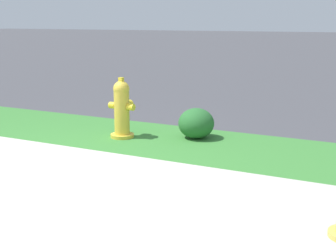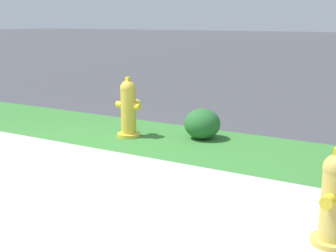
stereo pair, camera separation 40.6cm
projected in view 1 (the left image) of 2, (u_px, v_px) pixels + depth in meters
The scene contains 5 objects.
ground_plane at pixel (23, 184), 4.57m from camera, with size 120.00×120.00×0.00m, color #424247.
sidewalk_pavement at pixel (23, 183), 4.56m from camera, with size 18.00×2.54×0.01m, color #BCB7AD.
grass_verge at pixel (134, 136), 6.42m from camera, with size 18.00×1.70×0.01m, color #387A33.
fire_hydrant_across_street at pixel (122, 109), 6.27m from camera, with size 0.39×0.36×0.82m.
shrub_bush_mid_verge at pixel (196, 123), 6.27m from camera, with size 0.48×0.48×0.41m.
Camera 1 is at (3.19, -3.24, 1.57)m, focal length 50.00 mm.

